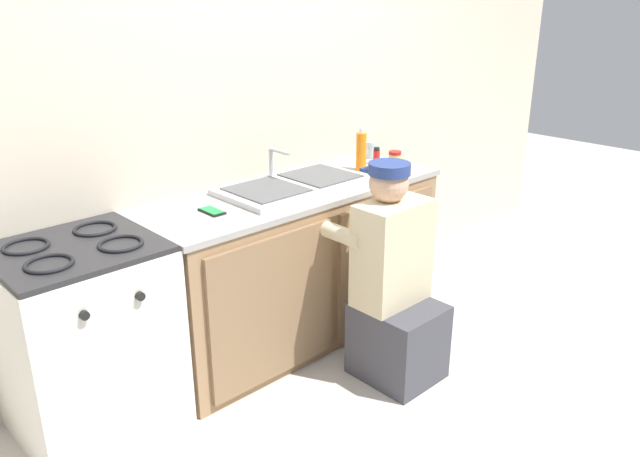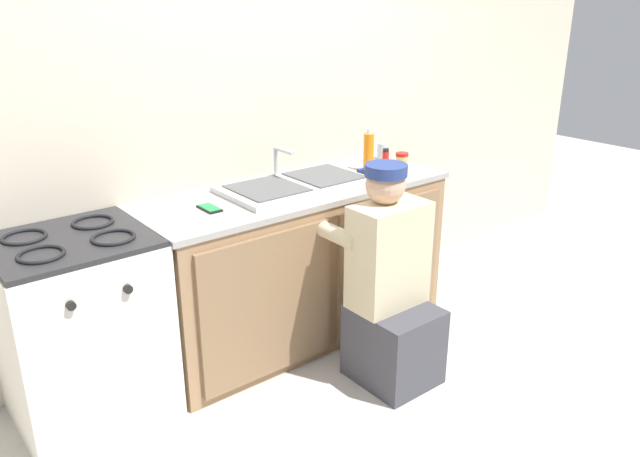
{
  "view_description": "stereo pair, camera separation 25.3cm",
  "coord_description": "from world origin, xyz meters",
  "px_view_note": "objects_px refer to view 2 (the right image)",
  "views": [
    {
      "loc": [
        -2.08,
        -2.1,
        1.85
      ],
      "look_at": [
        0.0,
        0.1,
        0.7
      ],
      "focal_mm": 35.0,
      "sensor_mm": 36.0,
      "label": 1
    },
    {
      "loc": [
        -1.89,
        -2.27,
        1.85
      ],
      "look_at": [
        0.0,
        0.1,
        0.7
      ],
      "focal_mm": 35.0,
      "sensor_mm": 36.0,
      "label": 2
    }
  ],
  "objects_px": {
    "sink_double_basin": "(296,184)",
    "cell_phone": "(209,208)",
    "condiment_jar": "(402,164)",
    "soap_bottle_orange": "(369,152)",
    "spice_bottle_red": "(386,157)",
    "stove_range": "(83,329)",
    "water_glass": "(382,151)",
    "plumber_person": "(390,294)"
  },
  "relations": [
    {
      "from": "sink_double_basin",
      "to": "cell_phone",
      "type": "distance_m",
      "value": 0.54
    },
    {
      "from": "condiment_jar",
      "to": "soap_bottle_orange",
      "type": "xyz_separation_m",
      "value": [
        -0.09,
        0.18,
        0.05
      ]
    },
    {
      "from": "sink_double_basin",
      "to": "spice_bottle_red",
      "type": "distance_m",
      "value": 0.69
    },
    {
      "from": "stove_range",
      "to": "soap_bottle_orange",
      "type": "height_order",
      "value": "soap_bottle_orange"
    },
    {
      "from": "condiment_jar",
      "to": "water_glass",
      "type": "xyz_separation_m",
      "value": [
        0.16,
        0.33,
        -0.01
      ]
    },
    {
      "from": "water_glass",
      "to": "stove_range",
      "type": "bearing_deg",
      "value": -175.39
    },
    {
      "from": "sink_double_basin",
      "to": "condiment_jar",
      "type": "bearing_deg",
      "value": -15.64
    },
    {
      "from": "cell_phone",
      "to": "spice_bottle_red",
      "type": "bearing_deg",
      "value": 2.59
    },
    {
      "from": "stove_range",
      "to": "plumber_person",
      "type": "xyz_separation_m",
      "value": [
        1.29,
        -0.63,
        0.02
      ]
    },
    {
      "from": "sink_double_basin",
      "to": "stove_range",
      "type": "bearing_deg",
      "value": -179.9
    },
    {
      "from": "soap_bottle_orange",
      "to": "cell_phone",
      "type": "bearing_deg",
      "value": -178.23
    },
    {
      "from": "sink_double_basin",
      "to": "soap_bottle_orange",
      "type": "bearing_deg",
      "value": 0.59
    },
    {
      "from": "stove_range",
      "to": "cell_phone",
      "type": "distance_m",
      "value": 0.79
    },
    {
      "from": "stove_range",
      "to": "water_glass",
      "type": "relative_size",
      "value": 8.9
    },
    {
      "from": "water_glass",
      "to": "cell_phone",
      "type": "bearing_deg",
      "value": -172.04
    },
    {
      "from": "stove_range",
      "to": "condiment_jar",
      "type": "bearing_deg",
      "value": -5.37
    },
    {
      "from": "water_glass",
      "to": "plumber_person",
      "type": "bearing_deg",
      "value": -130.83
    },
    {
      "from": "sink_double_basin",
      "to": "soap_bottle_orange",
      "type": "distance_m",
      "value": 0.53
    },
    {
      "from": "sink_double_basin",
      "to": "stove_range",
      "type": "height_order",
      "value": "sink_double_basin"
    },
    {
      "from": "plumber_person",
      "to": "stove_range",
      "type": "bearing_deg",
      "value": 153.8
    },
    {
      "from": "condiment_jar",
      "to": "cell_phone",
      "type": "distance_m",
      "value": 1.17
    },
    {
      "from": "sink_double_basin",
      "to": "plumber_person",
      "type": "height_order",
      "value": "plumber_person"
    },
    {
      "from": "sink_double_basin",
      "to": "water_glass",
      "type": "height_order",
      "value": "sink_double_basin"
    },
    {
      "from": "sink_double_basin",
      "to": "cell_phone",
      "type": "xyz_separation_m",
      "value": [
        -0.54,
        -0.03,
        -0.01
      ]
    },
    {
      "from": "spice_bottle_red",
      "to": "condiment_jar",
      "type": "bearing_deg",
      "value": -109.13
    },
    {
      "from": "plumber_person",
      "to": "soap_bottle_orange",
      "type": "height_order",
      "value": "soap_bottle_orange"
    },
    {
      "from": "water_glass",
      "to": "soap_bottle_orange",
      "type": "relative_size",
      "value": 0.4
    },
    {
      "from": "spice_bottle_red",
      "to": "soap_bottle_orange",
      "type": "relative_size",
      "value": 0.42
    },
    {
      "from": "sink_double_basin",
      "to": "soap_bottle_orange",
      "type": "relative_size",
      "value": 3.2
    },
    {
      "from": "water_glass",
      "to": "soap_bottle_orange",
      "type": "distance_m",
      "value": 0.3
    },
    {
      "from": "plumber_person",
      "to": "cell_phone",
      "type": "height_order",
      "value": "plumber_person"
    },
    {
      "from": "condiment_jar",
      "to": "cell_phone",
      "type": "height_order",
      "value": "condiment_jar"
    },
    {
      "from": "stove_range",
      "to": "spice_bottle_red",
      "type": "height_order",
      "value": "spice_bottle_red"
    },
    {
      "from": "spice_bottle_red",
      "to": "water_glass",
      "type": "height_order",
      "value": "spice_bottle_red"
    },
    {
      "from": "plumber_person",
      "to": "soap_bottle_orange",
      "type": "bearing_deg",
      "value": 56.11
    },
    {
      "from": "sink_double_basin",
      "to": "water_glass",
      "type": "bearing_deg",
      "value": 11.4
    },
    {
      "from": "soap_bottle_orange",
      "to": "condiment_jar",
      "type": "bearing_deg",
      "value": -62.66
    },
    {
      "from": "water_glass",
      "to": "soap_bottle_orange",
      "type": "height_order",
      "value": "soap_bottle_orange"
    },
    {
      "from": "sink_double_basin",
      "to": "stove_range",
      "type": "relative_size",
      "value": 0.9
    },
    {
      "from": "spice_bottle_red",
      "to": "cell_phone",
      "type": "height_order",
      "value": "spice_bottle_red"
    },
    {
      "from": "plumber_person",
      "to": "condiment_jar",
      "type": "bearing_deg",
      "value": 41.57
    },
    {
      "from": "cell_phone",
      "to": "water_glass",
      "type": "distance_m",
      "value": 1.33
    }
  ]
}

